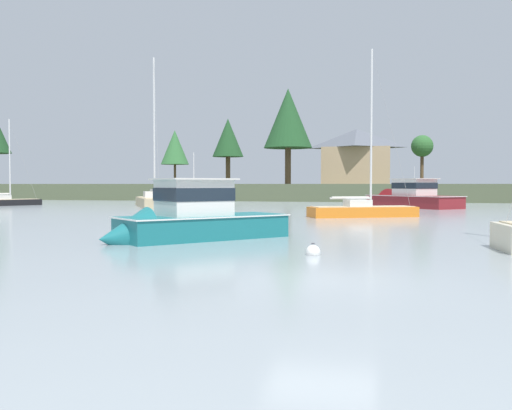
# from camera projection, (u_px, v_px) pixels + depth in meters

# --- Properties ---
(ground_plane) EXTENTS (515.80, 515.80, 0.00)m
(ground_plane) POSITION_uv_depth(u_px,v_px,m) (321.00, 279.00, 12.64)
(ground_plane) COLOR #939EA3
(far_shore_bank) EXTENTS (232.11, 55.11, 2.19)m
(far_shore_bank) POSITION_uv_depth(u_px,v_px,m) (378.00, 191.00, 93.16)
(far_shore_bank) COLOR #4C563D
(far_shore_bank) RESTS_ON ground
(cruiser_teal) EXTENTS (6.81, 7.25, 4.27)m
(cruiser_teal) POSITION_uv_depth(u_px,v_px,m) (186.00, 225.00, 21.57)
(cruiser_teal) COLOR #196B70
(cruiser_teal) RESTS_ON ground
(cruiser_maroon) EXTENTS (9.50, 9.99, 5.02)m
(cruiser_maroon) POSITION_uv_depth(u_px,v_px,m) (404.00, 201.00, 52.58)
(cruiser_maroon) COLOR maroon
(cruiser_maroon) RESTS_ON ground
(sailboat_sand) EXTENTS (6.83, 9.20, 14.41)m
(sailboat_sand) POSITION_uv_depth(u_px,v_px,m) (154.00, 204.00, 52.74)
(sailboat_sand) COLOR tan
(sailboat_sand) RESTS_ON ground
(sailboat_black) EXTENTS (4.94, 6.96, 9.12)m
(sailboat_black) POSITION_uv_depth(u_px,v_px,m) (5.00, 204.00, 56.17)
(sailboat_black) COLOR black
(sailboat_black) RESTS_ON ground
(sailboat_orange) EXTENTS (7.25, 4.82, 11.42)m
(sailboat_orange) POSITION_uv_depth(u_px,v_px,m) (362.00, 213.00, 36.75)
(sailboat_orange) COLOR orange
(sailboat_orange) RESTS_ON ground
(mooring_buoy_yellow) EXTENTS (0.49, 0.49, 0.54)m
(mooring_buoy_yellow) POSITION_uv_depth(u_px,v_px,m) (190.00, 211.00, 43.02)
(mooring_buoy_yellow) COLOR yellow
(mooring_buoy_yellow) RESTS_ON ground
(mooring_buoy_white) EXTENTS (0.46, 0.46, 0.51)m
(mooring_buoy_white) POSITION_uv_depth(u_px,v_px,m) (313.00, 252.00, 16.98)
(mooring_buoy_white) COLOR white
(mooring_buoy_white) RESTS_ON ground
(shore_tree_center_left) EXTENTS (3.33, 3.33, 7.47)m
(shore_tree_center_left) POSITION_uv_depth(u_px,v_px,m) (422.00, 147.00, 85.71)
(shore_tree_center_left) COLOR brown
(shore_tree_center_left) RESTS_ON far_shore_bank
(shore_tree_inland_c) EXTENTS (4.64, 4.64, 8.92)m
(shore_tree_inland_c) POSITION_uv_depth(u_px,v_px,m) (175.00, 147.00, 92.81)
(shore_tree_inland_c) COLOR brown
(shore_tree_inland_c) RESTS_ON far_shore_bank
(shore_tree_right) EXTENTS (6.71, 6.71, 13.19)m
(shore_tree_right) POSITION_uv_depth(u_px,v_px,m) (288.00, 119.00, 77.42)
(shore_tree_right) COLOR brown
(shore_tree_right) RESTS_ON far_shore_bank
(shore_tree_left) EXTENTS (5.40, 5.40, 11.34)m
(shore_tree_left) POSITION_uv_depth(u_px,v_px,m) (228.00, 138.00, 97.18)
(shore_tree_left) COLOR brown
(shore_tree_left) RESTS_ON far_shore_bank
(cottage_near_water) EXTENTS (10.71, 8.33, 8.33)m
(cottage_near_water) POSITION_uv_depth(u_px,v_px,m) (357.00, 156.00, 85.07)
(cottage_near_water) COLOR tan
(cottage_near_water) RESTS_ON far_shore_bank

